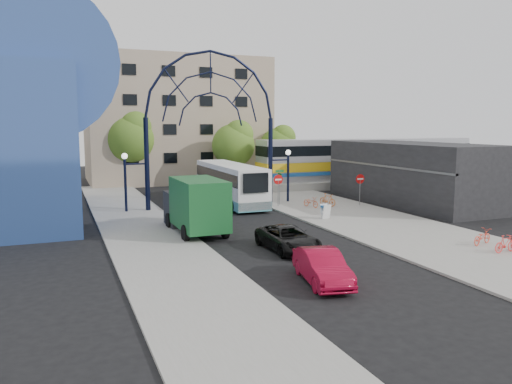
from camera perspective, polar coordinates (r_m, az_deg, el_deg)
name	(u,v)px	position (r m, az deg, el deg)	size (l,w,h in m)	color
ground	(289,248)	(26.62, 3.80, -6.35)	(120.00, 120.00, 0.00)	black
sidewalk_east	(372,222)	(33.97, 13.10, -3.37)	(8.00, 56.00, 0.12)	gray
plaza_west	(146,234)	(30.33, -12.45, -4.67)	(5.00, 50.00, 0.12)	gray
gateway_arch	(211,97)	(38.98, -5.18, 10.73)	(13.64, 0.44, 12.10)	black
stop_sign	(278,182)	(38.99, 2.56, 1.10)	(0.80, 0.07, 2.50)	slate
do_not_enter_sign	(360,182)	(40.26, 11.81, 1.12)	(0.76, 0.07, 2.48)	slate
street_name_sign	(280,180)	(39.69, 2.73, 1.41)	(0.70, 0.70, 2.80)	slate
sandwich_board	(325,210)	(34.22, 7.94, -2.00)	(0.55, 0.61, 0.99)	white
commercial_block_east	(412,173)	(43.17, 17.37, 2.07)	(6.00, 16.00, 5.00)	black
apartment_block	(176,120)	(59.73, -9.16, 8.09)	(20.00, 12.10, 14.00)	tan
train_platform	(368,181)	(55.32, 12.66, 1.20)	(32.00, 5.00, 0.80)	gray
train_car	(368,158)	(55.11, 12.74, 3.78)	(25.10, 3.05, 4.20)	#B7B7BC
tree_north_a	(235,143)	(52.20, -2.45, 5.63)	(4.48, 4.48, 7.00)	#382314
tree_north_b	(131,137)	(53.71, -14.08, 6.17)	(5.12, 5.12, 8.00)	#382314
tree_north_c	(279,145)	(56.31, 2.66, 5.44)	(4.16, 4.16, 6.50)	#382314
city_bus	(230,183)	(41.30, -2.99, 1.05)	(2.92, 11.88, 3.25)	white
green_truck	(195,206)	(30.01, -7.00, -1.54)	(2.68, 6.68, 3.35)	black
black_suv	(288,238)	(25.85, 3.69, -5.32)	(2.12, 4.59, 1.28)	black
red_sedan	(322,267)	(20.80, 7.58, -8.46)	(1.45, 4.17, 1.37)	maroon
bike_near_a	(311,202)	(39.00, 6.29, -1.11)	(0.54, 1.55, 0.82)	#E1572D
bike_near_b	(328,200)	(39.68, 8.17, -0.88)	(0.46, 1.62, 0.97)	#CF6429
bike_far_b	(506,244)	(27.94, 26.63, -5.31)	(0.42, 1.47, 0.89)	#FE3632
bike_far_c	(482,237)	(29.22, 24.43, -4.68)	(0.56, 1.60, 0.84)	#F44830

